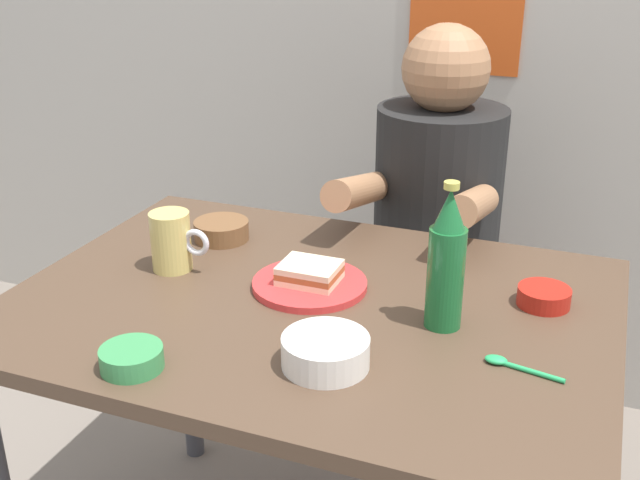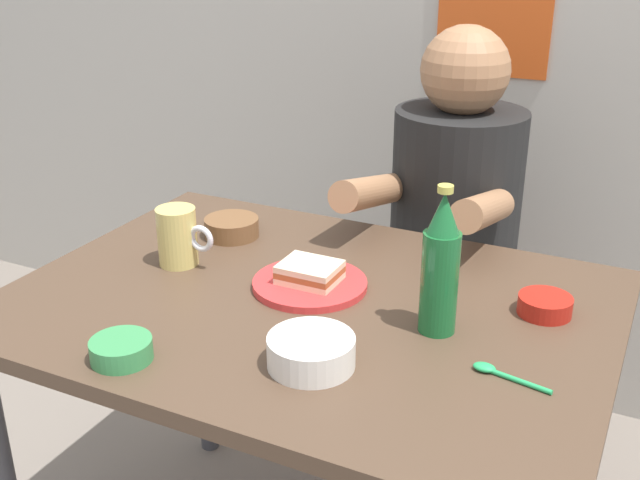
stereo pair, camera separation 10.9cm
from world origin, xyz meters
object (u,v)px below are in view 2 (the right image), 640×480
Objects in this scene: plate_orange at (310,284)px; beer_bottle at (440,267)px; stool at (446,339)px; person_seated at (455,193)px; sandwich at (310,272)px; beer_mug at (178,237)px; condiment_bowl_brown at (232,226)px; dining_table at (308,343)px.

beer_bottle is at bearing -10.71° from plate_orange.
stool is at bearing 79.17° from plate_orange.
sandwich is (-0.11, -0.57, 0.01)m from person_seated.
person_seated reaches higher than beer_mug.
beer_mug is 0.18m from condiment_bowl_brown.
sandwich is at bearing -101.04° from person_seated.
beer_bottle is at bearing -20.59° from condiment_bowl_brown.
sandwich is 0.29m from beer_bottle.
person_seated reaches higher than beer_bottle.
plate_orange is 0.29m from beer_mug.
beer_mug reaches higher than stool.
condiment_bowl_brown is (-0.38, -0.42, -0.00)m from person_seated.
stool is 0.73m from sandwich.
stool is 4.09× the size of sandwich.
beer_mug is (-0.40, -0.61, 0.45)m from stool.
person_seated is 0.57m from condiment_bowl_brown.
condiment_bowl_brown reaches higher than dining_table.
beer_mug is (-0.29, -0.02, 0.03)m from sandwich.
stool is 0.83m from beer_bottle.
stool is at bearing 103.86° from beer_bottle.
condiment_bowl_brown is at bearing -131.36° from stool.
person_seated is 6.54× the size of sandwich.
sandwich reaches higher than stool.
stool is 0.42m from person_seated.
dining_table is 8.73× the size of beer_mug.
sandwich is 0.29m from beer_mug.
sandwich is at bearing 169.29° from beer_bottle.
condiment_bowl_brown is (-0.54, 0.20, -0.10)m from beer_bottle.
stool is 2.05× the size of plate_orange.
person_seated is at bearing 104.10° from beer_bottle.
person_seated reaches higher than sandwich.
beer_bottle reaches higher than beer_mug.
beer_mug is at bearing -123.86° from person_seated.
beer_bottle is at bearing -76.14° from stool.
beer_bottle reaches higher than condiment_bowl_brown.
sandwich is 0.42× the size of beer_bottle.
plate_orange is 0.31m from condiment_bowl_brown.
plate_orange is 2.00× the size of sandwich.
sandwich is at bearing -100.83° from stool.
plate_orange is 1.83× the size of condiment_bowl_brown.
condiment_bowl_brown reaches higher than stool.
beer_mug is 0.56m from beer_bottle.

